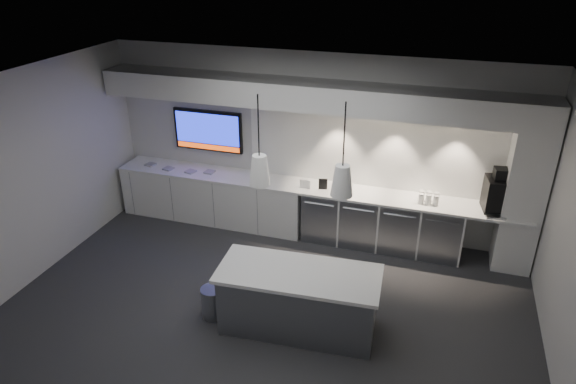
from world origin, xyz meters
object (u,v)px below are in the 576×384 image
(wall_tv, at_px, (208,131))
(bin, at_px, (213,302))
(island, at_px, (298,300))
(coffee_machine, at_px, (498,193))

(wall_tv, relative_size, bin, 2.91)
(island, height_order, bin, island)
(coffee_machine, bearing_deg, wall_tv, 168.47)
(island, bearing_deg, coffee_machine, 41.51)
(wall_tv, relative_size, coffee_machine, 1.88)
(island, distance_m, coffee_machine, 3.40)
(wall_tv, distance_m, island, 3.73)
(bin, bearing_deg, coffee_machine, 35.49)
(wall_tv, bearing_deg, island, -47.18)
(wall_tv, height_order, island, wall_tv)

